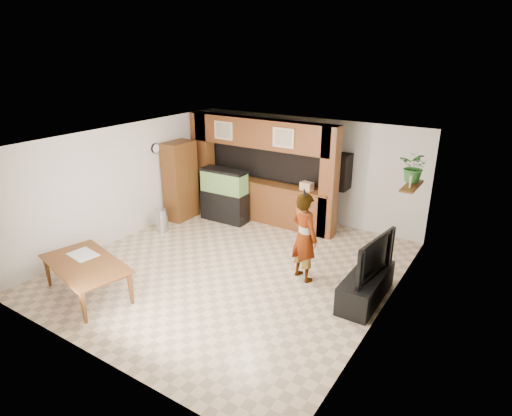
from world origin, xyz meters
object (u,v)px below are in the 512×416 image
Objects in this scene: person at (304,237)px; dining_table at (86,279)px; pantry_cabinet at (180,181)px; television at (369,255)px; aquarium at (224,196)px.

person reaches higher than dining_table.
pantry_cabinet is 1.58× the size of television.
aquarium is at bearing 23.18° from pantry_cabinet.
aquarium reaches higher than dining_table.
pantry_cabinet is at bearing 8.39° from person.
person is 0.96× the size of dining_table.
aquarium is 3.41m from person.
person is at bearing 55.40° from dining_table.
television is 0.70× the size of dining_table.
pantry_cabinet is 1.48× the size of aquarium.
aquarium is 0.78× the size of person.
dining_table is at bearing 65.19° from person.
pantry_cabinet is 1.20m from aquarium.
dining_table is (1.10, -3.76, -0.68)m from pantry_cabinet.
television reaches higher than dining_table.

